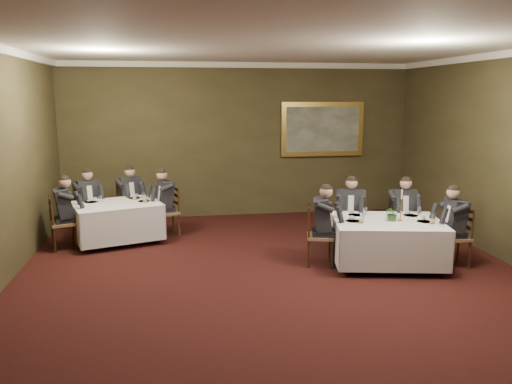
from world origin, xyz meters
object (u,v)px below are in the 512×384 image
object	(u,v)px
chair_sec_backright	(130,216)
chair_sec_endleft	(63,234)
chair_main_endright	(454,249)
diner_sec_endright	(167,211)
diner_sec_endleft	(63,222)
painting	(322,129)
diner_main_backleft	(350,221)
chair_main_backleft	(350,233)
chair_sec_backleft	(89,221)
table_main	(387,239)
centerpiece	(392,212)
chair_main_endleft	(319,248)
diner_sec_backright	(130,206)
chair_sec_endright	(168,222)
diner_main_endleft	(320,235)
diner_main_endright	(455,236)
candlestick	(401,209)
diner_sec_backleft	(88,210)
diner_main_backright	(402,222)
chair_main_backright	(401,234)
table_second	(118,219)

from	to	relation	value
chair_sec_backright	chair_sec_endleft	world-z (taller)	same
chair_main_endright	chair_sec_backright	size ratio (longest dim) A/B	1.00
diner_sec_endright	diner_sec_endleft	bearing A→B (deg)	90.95
painting	diner_main_backleft	bearing A→B (deg)	-95.78
chair_main_backleft	chair_sec_backleft	distance (m)	5.20
chair_main_backleft	chair_sec_endleft	xyz separation A→B (m)	(-5.19, 0.78, 0.00)
chair_main_backleft	diner_sec_endright	xyz separation A→B (m)	(-3.32, 1.39, 0.23)
table_main	centerpiece	xyz separation A→B (m)	(0.06, -0.02, 0.45)
chair_main_backleft	chair_main_endleft	xyz separation A→B (m)	(-0.80, -0.76, 0.00)
diner_sec_backright	chair_sec_endright	distance (m)	1.00
diner_sec_backright	painting	world-z (taller)	painting
chair_main_backleft	chair_main_endright	xyz separation A→B (m)	(1.38, -1.19, 0.00)
diner_main_backleft	diner_main_endleft	size ratio (longest dim) A/B	1.00
chair_sec_backright	diner_sec_endleft	distance (m)	1.63
diner_sec_endleft	chair_sec_endright	bearing A→B (deg)	90.42
diner_main_endleft	diner_main_endright	world-z (taller)	same
diner_main_endleft	centerpiece	bearing A→B (deg)	92.48
chair_sec_endright	diner_sec_endleft	bearing A→B (deg)	90.94
diner_main_endleft	chair_main_endright	size ratio (longest dim) A/B	1.35
painting	candlestick	bearing A→B (deg)	-87.09
chair_sec_endright	centerpiece	bearing A→B (deg)	-140.22
diner_main_backleft	centerpiece	world-z (taller)	diner_main_backleft
chair_main_endleft	chair_main_backleft	bearing A→B (deg)	147.46
chair_sec_backleft	diner_sec_backleft	distance (m)	0.23
diner_main_endleft	diner_sec_backright	world-z (taller)	same
diner_main_backright	chair_sec_backleft	world-z (taller)	diner_main_backright
chair_main_backright	diner_main_backright	xyz separation A→B (m)	(-0.00, -0.01, 0.23)
table_main	diner_sec_endright	distance (m)	4.32
chair_sec_backleft	diner_sec_endleft	distance (m)	1.00
diner_sec_backleft	chair_sec_endright	size ratio (longest dim) A/B	1.35
diner_sec_backright	diner_sec_endright	xyz separation A→B (m)	(0.78, -0.58, 0.00)
diner_sec_backright	candlestick	world-z (taller)	diner_sec_backright
chair_sec_backright	diner_sec_endright	xyz separation A→B (m)	(0.78, -0.59, 0.23)
chair_main_backleft	painting	xyz separation A→B (m)	(0.29, 2.89, 1.71)
diner_main_endright	diner_sec_backright	bearing A→B (deg)	63.02
diner_sec_endright	chair_sec_endleft	xyz separation A→B (m)	(-1.87, -0.61, -0.23)
diner_sec_endleft	table_main	bearing A→B (deg)	54.54
diner_main_endleft	diner_main_endright	xyz separation A→B (m)	(2.16, -0.42, 0.00)
table_second	candlestick	bearing A→B (deg)	-23.98
diner_main_endright	painting	size ratio (longest dim) A/B	0.68
diner_sec_backright	centerpiece	bearing A→B (deg)	117.27
candlestick	diner_main_endright	bearing A→B (deg)	-10.71
diner_main_endright	diner_sec_backright	world-z (taller)	same
chair_sec_backright	diner_sec_endleft	size ratio (longest dim) A/B	0.74
chair_sec_endright	candlestick	world-z (taller)	candlestick
chair_main_endright	diner_main_endright	distance (m)	0.23
chair_main_backleft	diner_main_backright	xyz separation A→B (m)	(0.92, -0.19, 0.23)
diner_main_backleft	chair_main_endright	bearing A→B (deg)	158.78
table_second	chair_sec_endright	distance (m)	1.00
chair_main_backright	chair_main_endright	bearing A→B (deg)	121.93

